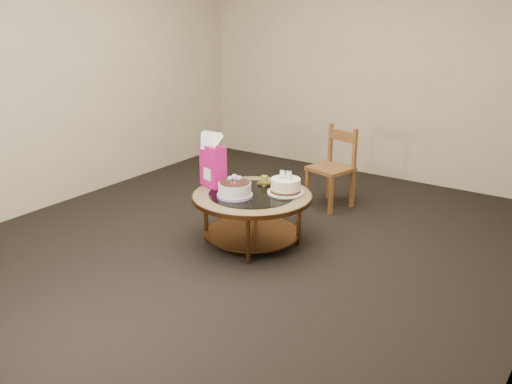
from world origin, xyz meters
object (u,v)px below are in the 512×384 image
Objects in this scene: decorated_cake at (235,190)px; gift_bag at (213,160)px; cream_cake at (286,186)px; dining_chair at (333,167)px; coffee_table at (252,202)px.

gift_bag is (-0.32, 0.12, 0.18)m from decorated_cake.
cream_cake is 0.66× the size of gift_bag.
cream_cake is at bearing 45.94° from decorated_cake.
cream_cake is 0.38× the size of dining_chair.
decorated_cake is at bearing -144.07° from cream_cake.
cream_cake is (0.30, 0.31, 0.00)m from decorated_cake.
dining_chair reaches higher than cream_cake.
coffee_table is at bearing 20.05° from gift_bag.
dining_chair is at bearing 81.29° from decorated_cake.
decorated_cake is at bearing -83.76° from dining_chair.
decorated_cake is 1.40m from dining_chair.
dining_chair is (0.21, 1.38, -0.10)m from decorated_cake.
gift_bag reaches higher than cream_cake.
cream_cake reaches higher than coffee_table.
cream_cake is at bearing 34.35° from gift_bag.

